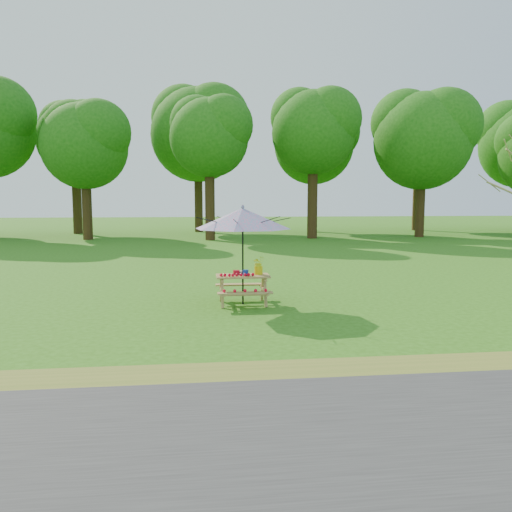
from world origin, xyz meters
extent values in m
plane|color=#2E6312|center=(0.00, 0.00, 0.00)|extent=(120.00, 120.00, 0.00)
cube|color=olive|center=(0.00, -2.80, 0.00)|extent=(120.00, 1.20, 0.01)
cube|color=tan|center=(-3.28, 1.84, 0.65)|extent=(1.20, 0.62, 0.04)
cube|color=tan|center=(-3.28, 1.29, 0.36)|extent=(1.20, 0.22, 0.04)
cube|color=tan|center=(-3.28, 2.39, 0.36)|extent=(1.20, 0.22, 0.04)
cylinder|color=black|center=(-3.28, 1.84, 1.12)|extent=(0.04, 0.04, 2.25)
cone|color=#2197BC|center=(-3.28, 1.84, 1.95)|extent=(2.66, 2.66, 0.46)
sphere|color=#2197BC|center=(-3.28, 1.84, 2.21)|extent=(0.08, 0.08, 0.08)
cube|color=#B10E23|center=(-3.42, 1.93, 0.72)|extent=(0.14, 0.12, 0.10)
cylinder|color=#143AA4|center=(-3.23, 1.76, 0.74)|extent=(0.13, 0.13, 0.13)
cube|color=beige|center=(-3.35, 2.02, 0.71)|extent=(0.13, 0.13, 0.07)
cylinder|color=#DAC60B|center=(-2.92, 1.91, 0.77)|extent=(0.19, 0.19, 0.19)
imported|color=yellow|center=(-2.92, 1.91, 0.94)|extent=(0.33, 0.31, 0.29)
camera|label=1|loc=(-4.28, -9.27, 2.37)|focal=35.00mm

